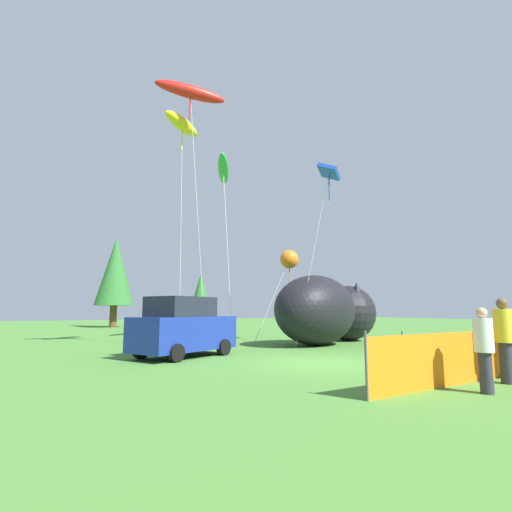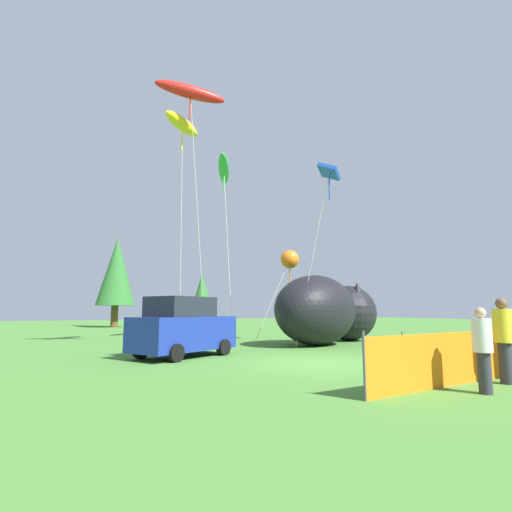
{
  "view_description": "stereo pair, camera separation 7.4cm",
  "coord_description": "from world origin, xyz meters",
  "px_view_note": "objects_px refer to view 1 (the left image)",
  "views": [
    {
      "loc": [
        -7.69,
        -10.26,
        1.64
      ],
      "look_at": [
        -0.03,
        4.26,
        3.87
      ],
      "focal_mm": 28.0,
      "sensor_mm": 36.0,
      "label": 1
    },
    {
      "loc": [
        -7.63,
        -10.3,
        1.64
      ],
      "look_at": [
        -0.03,
        4.26,
        3.87
      ],
      "focal_mm": 28.0,
      "sensor_mm": 36.0,
      "label": 2
    }
  ],
  "objects_px": {
    "parked_car": "(183,328)",
    "kite_blue_box": "(328,175)",
    "inflatable_cat": "(326,313)",
    "kite_red_lizard": "(190,92)",
    "spectator_in_red_shirt": "(505,336)",
    "spectator_in_blue_shirt": "(484,346)",
    "kite_green_fish": "(223,169)",
    "folding_chair": "(398,342)",
    "kite_yellow_hero": "(182,125)",
    "kite_orange_flower": "(289,259)"
  },
  "relations": [
    {
      "from": "inflatable_cat",
      "to": "kite_red_lizard",
      "type": "height_order",
      "value": "kite_red_lizard"
    },
    {
      "from": "spectator_in_red_shirt",
      "to": "kite_green_fish",
      "type": "xyz_separation_m",
      "value": [
        -0.84,
        14.49,
        8.47
      ]
    },
    {
      "from": "spectator_in_blue_shirt",
      "to": "kite_orange_flower",
      "type": "distance_m",
      "value": 14.16
    },
    {
      "from": "parked_car",
      "to": "kite_yellow_hero",
      "type": "relative_size",
      "value": 0.39
    },
    {
      "from": "folding_chair",
      "to": "kite_green_fish",
      "type": "xyz_separation_m",
      "value": [
        -3.05,
        9.31,
        9.02
      ]
    },
    {
      "from": "kite_yellow_hero",
      "to": "folding_chair",
      "type": "bearing_deg",
      "value": -46.74
    },
    {
      "from": "kite_red_lizard",
      "to": "kite_orange_flower",
      "type": "bearing_deg",
      "value": 18.22
    },
    {
      "from": "inflatable_cat",
      "to": "parked_car",
      "type": "bearing_deg",
      "value": 170.1
    },
    {
      "from": "kite_red_lizard",
      "to": "kite_blue_box",
      "type": "bearing_deg",
      "value": -24.83
    },
    {
      "from": "kite_orange_flower",
      "to": "kite_yellow_hero",
      "type": "bearing_deg",
      "value": -172.34
    },
    {
      "from": "parked_car",
      "to": "kite_blue_box",
      "type": "xyz_separation_m",
      "value": [
        6.35,
        -0.34,
        6.54
      ]
    },
    {
      "from": "parked_car",
      "to": "spectator_in_blue_shirt",
      "type": "distance_m",
      "value": 9.45
    },
    {
      "from": "folding_chair",
      "to": "spectator_in_red_shirt",
      "type": "xyz_separation_m",
      "value": [
        -2.21,
        -5.18,
        0.55
      ]
    },
    {
      "from": "kite_orange_flower",
      "to": "folding_chair",
      "type": "bearing_deg",
      "value": -91.22
    },
    {
      "from": "spectator_in_red_shirt",
      "to": "spectator_in_blue_shirt",
      "type": "height_order",
      "value": "spectator_in_red_shirt"
    },
    {
      "from": "spectator_in_red_shirt",
      "to": "kite_orange_flower",
      "type": "xyz_separation_m",
      "value": [
        2.37,
        12.74,
        3.33
      ]
    },
    {
      "from": "folding_chair",
      "to": "kite_green_fish",
      "type": "height_order",
      "value": "kite_green_fish"
    },
    {
      "from": "kite_blue_box",
      "to": "inflatable_cat",
      "type": "bearing_deg",
      "value": 57.11
    },
    {
      "from": "spectator_in_blue_shirt",
      "to": "kite_yellow_hero",
      "type": "xyz_separation_m",
      "value": [
        -2.61,
        12.31,
        9.39
      ]
    },
    {
      "from": "inflatable_cat",
      "to": "kite_red_lizard",
      "type": "distance_m",
      "value": 12.09
    },
    {
      "from": "kite_red_lizard",
      "to": "kite_yellow_hero",
      "type": "bearing_deg",
      "value": 87.45
    },
    {
      "from": "kite_red_lizard",
      "to": "kite_yellow_hero",
      "type": "distance_m",
      "value": 1.61
    },
    {
      "from": "parked_car",
      "to": "inflatable_cat",
      "type": "relative_size",
      "value": 0.55
    },
    {
      "from": "inflatable_cat",
      "to": "kite_yellow_hero",
      "type": "xyz_separation_m",
      "value": [
        -7.06,
        1.48,
        8.8
      ]
    },
    {
      "from": "kite_green_fish",
      "to": "folding_chair",
      "type": "bearing_deg",
      "value": -71.84
    },
    {
      "from": "kite_yellow_hero",
      "to": "kite_orange_flower",
      "type": "xyz_separation_m",
      "value": [
        6.46,
        0.87,
        -5.93
      ]
    },
    {
      "from": "parked_car",
      "to": "kite_yellow_hero",
      "type": "distance_m",
      "value": 9.97
    },
    {
      "from": "kite_red_lizard",
      "to": "spectator_in_red_shirt",
      "type": "bearing_deg",
      "value": -68.64
    },
    {
      "from": "spectator_in_blue_shirt",
      "to": "kite_blue_box",
      "type": "distance_m",
      "value": 11.14
    },
    {
      "from": "parked_car",
      "to": "kite_blue_box",
      "type": "relative_size",
      "value": 0.52
    },
    {
      "from": "spectator_in_blue_shirt",
      "to": "kite_red_lizard",
      "type": "xyz_separation_m",
      "value": [
        -2.67,
        11.04,
        10.36
      ]
    },
    {
      "from": "folding_chair",
      "to": "kite_yellow_hero",
      "type": "relative_size",
      "value": 0.08
    },
    {
      "from": "parked_car",
      "to": "folding_chair",
      "type": "height_order",
      "value": "parked_car"
    },
    {
      "from": "kite_red_lizard",
      "to": "kite_green_fish",
      "type": "height_order",
      "value": "kite_red_lizard"
    },
    {
      "from": "kite_yellow_hero",
      "to": "kite_green_fish",
      "type": "relative_size",
      "value": 1.06
    },
    {
      "from": "kite_green_fish",
      "to": "parked_car",
      "type": "bearing_deg",
      "value": -123.51
    },
    {
      "from": "spectator_in_blue_shirt",
      "to": "kite_yellow_hero",
      "type": "bearing_deg",
      "value": 101.98
    },
    {
      "from": "folding_chair",
      "to": "kite_orange_flower",
      "type": "bearing_deg",
      "value": -44.24
    },
    {
      "from": "inflatable_cat",
      "to": "kite_red_lizard",
      "type": "bearing_deg",
      "value": 153.95
    },
    {
      "from": "kite_yellow_hero",
      "to": "kite_blue_box",
      "type": "relative_size",
      "value": 1.34
    },
    {
      "from": "inflatable_cat",
      "to": "kite_yellow_hero",
      "type": "distance_m",
      "value": 11.38
    },
    {
      "from": "kite_yellow_hero",
      "to": "spectator_in_blue_shirt",
      "type": "bearing_deg",
      "value": -78.02
    },
    {
      "from": "parked_car",
      "to": "folding_chair",
      "type": "bearing_deg",
      "value": -51.75
    },
    {
      "from": "parked_car",
      "to": "spectator_in_red_shirt",
      "type": "distance_m",
      "value": 9.69
    },
    {
      "from": "folding_chair",
      "to": "inflatable_cat",
      "type": "xyz_separation_m",
      "value": [
        0.76,
        5.2,
        1.02
      ]
    },
    {
      "from": "folding_chair",
      "to": "kite_yellow_hero",
      "type": "height_order",
      "value": "kite_yellow_hero"
    },
    {
      "from": "kite_green_fish",
      "to": "kite_orange_flower",
      "type": "xyz_separation_m",
      "value": [
        3.22,
        -1.75,
        -5.14
      ]
    },
    {
      "from": "spectator_in_red_shirt",
      "to": "kite_blue_box",
      "type": "xyz_separation_m",
      "value": [
        1.44,
        8.01,
        6.51
      ]
    },
    {
      "from": "kite_red_lizard",
      "to": "kite_green_fish",
      "type": "relative_size",
      "value": 1.16
    },
    {
      "from": "kite_yellow_hero",
      "to": "kite_blue_box",
      "type": "distance_m",
      "value": 7.28
    }
  ]
}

